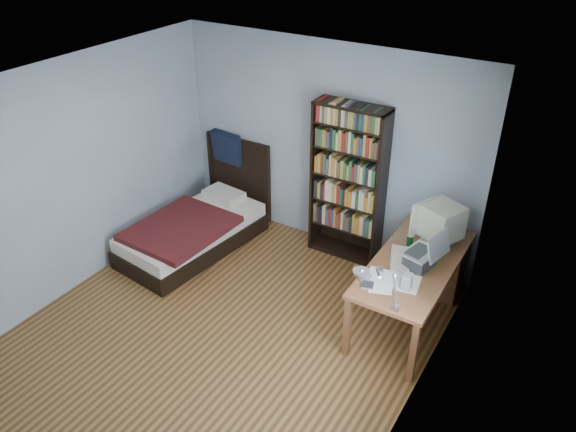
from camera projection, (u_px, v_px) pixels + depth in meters
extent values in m
plane|color=#543318|center=(224.00, 333.00, 5.69)|extent=(4.20, 4.20, 0.00)
plane|color=white|center=(206.00, 94.00, 4.41)|extent=(4.20, 4.20, 0.00)
cube|color=#919FAA|center=(326.00, 148.00, 6.59)|extent=(3.80, 0.04, 2.50)
cube|color=#919FAA|center=(10.00, 380.00, 3.51)|extent=(3.80, 0.04, 2.50)
cube|color=#919FAA|center=(73.00, 178.00, 5.90)|extent=(0.04, 4.20, 2.50)
cube|color=#919FAA|center=(418.00, 298.00, 4.20)|extent=(0.04, 4.20, 2.50)
cube|color=white|center=(412.00, 287.00, 3.99)|extent=(0.01, 1.14, 1.14)
cube|color=white|center=(412.00, 287.00, 3.99)|extent=(0.01, 1.00, 1.00)
cube|color=brown|center=(415.00, 263.00, 5.51)|extent=(0.75, 1.69, 0.04)
cube|color=brown|center=(347.00, 326.00, 5.26)|extent=(0.06, 0.06, 0.69)
cube|color=brown|center=(413.00, 352.00, 4.97)|extent=(0.06, 0.06, 0.69)
cube|color=brown|center=(409.00, 246.00, 6.43)|extent=(0.06, 0.06, 0.69)
cube|color=brown|center=(465.00, 263.00, 6.14)|extent=(0.06, 0.06, 0.69)
cube|color=brown|center=(431.00, 262.00, 6.16)|extent=(0.69, 0.40, 0.68)
cube|color=beige|center=(435.00, 240.00, 5.80)|extent=(0.30, 0.28, 0.03)
cylinder|color=beige|center=(436.00, 237.00, 5.78)|extent=(0.09, 0.09, 0.06)
cube|color=beige|center=(441.00, 221.00, 5.66)|extent=(0.48, 0.47, 0.35)
cube|color=beige|center=(424.00, 216.00, 5.75)|extent=(0.18, 0.35, 0.37)
cube|color=#4197EC|center=(423.00, 216.00, 5.75)|extent=(0.12, 0.25, 0.24)
cube|color=#2D2D30|center=(420.00, 260.00, 5.39)|extent=(0.28, 0.31, 0.15)
cube|color=silver|center=(421.00, 252.00, 5.35)|extent=(0.33, 0.39, 0.02)
cube|color=#2D2D30|center=(419.00, 251.00, 5.35)|extent=(0.22, 0.30, 0.00)
cube|color=silver|center=(439.00, 246.00, 5.21)|extent=(0.16, 0.35, 0.24)
cube|color=#0CBF26|center=(438.00, 246.00, 5.22)|extent=(0.12, 0.28, 0.19)
cube|color=#99999E|center=(395.00, 308.00, 4.87)|extent=(0.07, 0.05, 0.04)
cylinder|color=#99999E|center=(395.00, 291.00, 4.70)|extent=(0.02, 0.15, 0.42)
cylinder|color=#99999E|center=(378.00, 273.00, 4.41)|extent=(0.18, 0.35, 0.21)
cone|color=#99999E|center=(361.00, 277.00, 4.30)|extent=(0.13, 0.13, 0.11)
cube|color=beige|center=(400.00, 259.00, 5.50)|extent=(0.33, 0.49, 0.04)
cube|color=gray|center=(407.00, 282.00, 5.09)|extent=(0.09, 0.09, 0.17)
cylinder|color=#073616|center=(410.00, 241.00, 5.71)|extent=(0.07, 0.07, 0.12)
ellipsoid|color=silver|center=(422.00, 245.00, 5.73)|extent=(0.06, 0.10, 0.04)
cube|color=silver|center=(380.00, 269.00, 5.37)|extent=(0.09, 0.10, 0.02)
cube|color=gray|center=(368.00, 277.00, 5.26)|extent=(0.05, 0.10, 0.02)
cube|color=gray|center=(367.00, 285.00, 5.15)|extent=(0.13, 0.13, 0.02)
cube|color=black|center=(317.00, 175.00, 6.64)|extent=(0.03, 0.30, 1.90)
cube|color=black|center=(381.00, 192.00, 6.27)|extent=(0.03, 0.30, 1.90)
cube|color=black|center=(353.00, 106.00, 5.98)|extent=(0.85, 0.30, 0.03)
cube|color=black|center=(344.00, 250.00, 6.92)|extent=(0.85, 0.30, 0.06)
cube|color=black|center=(353.00, 179.00, 6.56)|extent=(0.85, 0.02, 1.90)
cube|color=olive|center=(347.00, 182.00, 6.42)|extent=(0.77, 0.22, 1.70)
cube|color=black|center=(193.00, 240.00, 6.97)|extent=(1.12, 1.92, 0.22)
cube|color=#F0E9CE|center=(192.00, 227.00, 6.87)|extent=(1.07, 1.86, 0.16)
cube|color=maroon|center=(181.00, 228.00, 6.63)|extent=(1.03, 1.23, 0.07)
cube|color=#F0E9CE|center=(224.00, 195.00, 7.29)|extent=(0.54, 0.38, 0.12)
cube|color=black|center=(239.00, 177.00, 7.48)|extent=(0.97, 0.05, 1.10)
cylinder|color=black|center=(211.00, 170.00, 7.67)|extent=(0.06, 0.06, 1.10)
cylinder|color=black|center=(267.00, 186.00, 7.26)|extent=(0.06, 0.06, 1.10)
cube|color=black|center=(227.00, 148.00, 7.32)|extent=(0.46, 0.20, 0.43)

